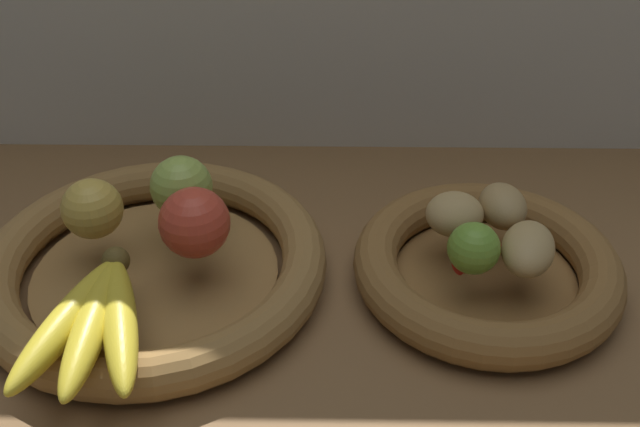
# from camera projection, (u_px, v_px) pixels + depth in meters

# --- Properties ---
(ground_plane) EXTENTS (1.40, 0.90, 0.03)m
(ground_plane) POSITION_uv_depth(u_px,v_px,m) (339.00, 292.00, 0.81)
(ground_plane) COLOR brown
(fruit_bowl_left) EXTENTS (0.37, 0.37, 0.05)m
(fruit_bowl_left) POSITION_uv_depth(u_px,v_px,m) (155.00, 262.00, 0.79)
(fruit_bowl_left) COLOR olive
(fruit_bowl_left) RESTS_ON ground_plane
(fruit_bowl_right) EXTENTS (0.28, 0.28, 0.05)m
(fruit_bowl_right) POSITION_uv_depth(u_px,v_px,m) (486.00, 265.00, 0.79)
(fruit_bowl_right) COLOR brown
(fruit_bowl_right) RESTS_ON ground_plane
(apple_red_right) EXTENTS (0.07, 0.07, 0.07)m
(apple_red_right) POSITION_uv_depth(u_px,v_px,m) (194.00, 223.00, 0.75)
(apple_red_right) COLOR #CC422D
(apple_red_right) RESTS_ON fruit_bowl_left
(apple_golden_left) EXTENTS (0.06, 0.06, 0.06)m
(apple_golden_left) POSITION_uv_depth(u_px,v_px,m) (92.00, 209.00, 0.78)
(apple_golden_left) COLOR gold
(apple_golden_left) RESTS_ON fruit_bowl_left
(apple_green_back) EXTENTS (0.07, 0.07, 0.07)m
(apple_green_back) POSITION_uv_depth(u_px,v_px,m) (181.00, 187.00, 0.81)
(apple_green_back) COLOR #99B74C
(apple_green_back) RESTS_ON fruit_bowl_left
(banana_bunch_front) EXTENTS (0.13, 0.19, 0.03)m
(banana_bunch_front) POSITION_uv_depth(u_px,v_px,m) (94.00, 320.00, 0.66)
(banana_bunch_front) COLOR gold
(banana_bunch_front) RESTS_ON fruit_bowl_left
(potato_small) EXTENTS (0.07, 0.09, 0.04)m
(potato_small) POSITION_uv_depth(u_px,v_px,m) (528.00, 249.00, 0.74)
(potato_small) COLOR tan
(potato_small) RESTS_ON fruit_bowl_right
(potato_back) EXTENTS (0.06, 0.07, 0.04)m
(potato_back) POSITION_uv_depth(u_px,v_px,m) (503.00, 206.00, 0.80)
(potato_back) COLOR #A38451
(potato_back) RESTS_ON fruit_bowl_right
(potato_oblong) EXTENTS (0.08, 0.08, 0.04)m
(potato_oblong) POSITION_uv_depth(u_px,v_px,m) (455.00, 214.00, 0.79)
(potato_oblong) COLOR tan
(potato_oblong) RESTS_ON fruit_bowl_right
(lime_near) EXTENTS (0.05, 0.05, 0.05)m
(lime_near) POSITION_uv_depth(u_px,v_px,m) (474.00, 248.00, 0.73)
(lime_near) COLOR #6B9E33
(lime_near) RESTS_ON fruit_bowl_right
(chili_pepper) EXTENTS (0.11, 0.07, 0.02)m
(chili_pepper) POSITION_uv_depth(u_px,v_px,m) (502.00, 248.00, 0.76)
(chili_pepper) COLOR red
(chili_pepper) RESTS_ON fruit_bowl_right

